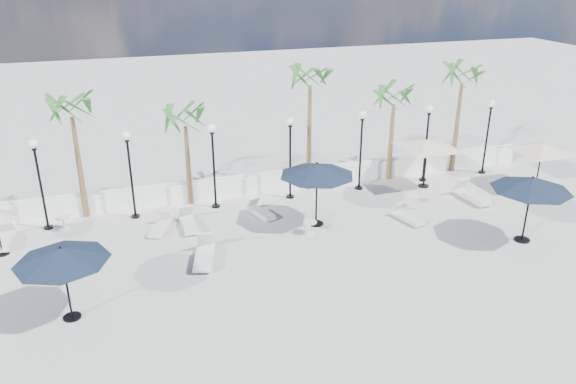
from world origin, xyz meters
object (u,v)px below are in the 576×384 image
object	(u,v)px
lounger_1	(204,255)
lounger_6	(408,217)
lounger_4	(261,212)
parasol_cream_sq_a	(428,141)
lounger_5	(472,195)
parasol_navy_left	(61,255)
parasol_navy_right	(532,184)
parasol_cream_sq_b	(543,144)
lounger_2	(189,223)
parasol_navy_mid	(317,170)
lounger_3	(160,226)
lounger_0	(5,240)

from	to	relation	value
lounger_1	lounger_6	xyz separation A→B (m)	(8.80, 0.73, -0.05)
lounger_4	parasol_cream_sq_a	world-z (taller)	parasol_cream_sq_a
lounger_5	lounger_6	bearing A→B (deg)	-170.93
lounger_4	parasol_navy_left	size ratio (longest dim) A/B	0.60
parasol_cream_sq_a	lounger_6	bearing A→B (deg)	-129.66
lounger_1	parasol_navy_right	bearing A→B (deg)	4.84
lounger_4	parasol_navy_left	xyz separation A→B (m)	(-7.56, -5.37, 2.00)
parasol_navy_right	parasol_cream_sq_b	distance (m)	6.18
lounger_1	parasol_cream_sq_b	bearing A→B (deg)	22.61
lounger_2	parasol_cream_sq_a	xyz separation A→B (m)	(11.60, 1.02, 2.10)
parasol_navy_mid	lounger_3	bearing A→B (deg)	167.45
lounger_5	parasol_cream_sq_a	xyz separation A→B (m)	(-1.20, 2.19, 2.07)
lounger_4	parasol_navy_mid	distance (m)	3.33
lounger_0	lounger_3	size ratio (longest dim) A/B	1.01
lounger_0	lounger_4	bearing A→B (deg)	-0.15
lounger_5	lounger_1	bearing A→B (deg)	-178.03
lounger_0	lounger_2	bearing A→B (deg)	-3.08
lounger_6	parasol_cream_sq_b	world-z (taller)	parasol_cream_sq_b
lounger_0	lounger_6	bearing A→B (deg)	-7.60
parasol_navy_mid	lounger_4	bearing A→B (deg)	142.61
lounger_1	parasol_cream_sq_a	distance (m)	12.33
lounger_0	lounger_6	xyz separation A→B (m)	(15.94, -2.94, -0.01)
lounger_2	lounger_4	world-z (taller)	lounger_2
lounger_6	lounger_4	bearing A→B (deg)	142.42
lounger_3	lounger_6	distance (m)	10.32
lounger_5	parasol_navy_right	bearing A→B (deg)	-102.57
lounger_4	lounger_6	size ratio (longest dim) A/B	1.00
parasol_navy_right	parasol_navy_left	bearing A→B (deg)	179.93
lounger_2	parasol_cream_sq_b	xyz separation A→B (m)	(16.69, -0.81, 1.98)
lounger_4	parasol_navy_mid	xyz separation A→B (m)	(1.97, -1.50, 2.23)
lounger_4	lounger_3	bearing A→B (deg)	164.43
lounger_4	parasol_navy_right	world-z (taller)	parasol_navy_right
lounger_3	parasol_navy_mid	bearing A→B (deg)	12.21
lounger_1	parasol_cream_sq_a	world-z (taller)	parasol_cream_sq_a
lounger_2	parasol_navy_mid	size ratio (longest dim) A/B	0.58
lounger_4	lounger_6	xyz separation A→B (m)	(5.77, -2.41, 0.00)
lounger_0	parasol_navy_left	distance (m)	6.75
lounger_4	parasol_cream_sq_b	xyz separation A→B (m)	(13.54, -1.00, 2.00)
lounger_0	lounger_2	world-z (taller)	lounger_2
lounger_3	lounger_5	world-z (taller)	lounger_5
parasol_navy_mid	parasol_navy_left	bearing A→B (deg)	-157.92
lounger_0	parasol_navy_mid	distance (m)	12.50
lounger_3	parasol_navy_right	size ratio (longest dim) A/B	0.57
lounger_6	parasol_cream_sq_b	xyz separation A→B (m)	(7.77, 1.40, 2.00)
parasol_cream_sq_a	parasol_cream_sq_b	world-z (taller)	parasol_cream_sq_a
parasol_navy_mid	parasol_cream_sq_b	xyz separation A→B (m)	(11.58, 0.50, -0.23)
lounger_6	lounger_1	bearing A→B (deg)	169.83
lounger_5	parasol_navy_right	distance (m)	4.58
parasol_navy_mid	lounger_6	bearing A→B (deg)	-13.38
lounger_5	lounger_2	bearing A→B (deg)	168.78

